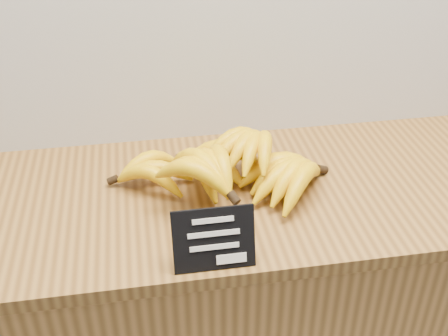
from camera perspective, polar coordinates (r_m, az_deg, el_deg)
counter_top at (r=1.25m, az=-0.38°, el=-2.83°), size 1.53×0.54×0.03m
chalkboard_sign at (r=1.02m, az=-1.04°, el=-7.27°), size 0.15×0.04×0.12m
banana_pile at (r=1.22m, az=0.47°, el=-0.07°), size 0.49×0.33×0.13m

